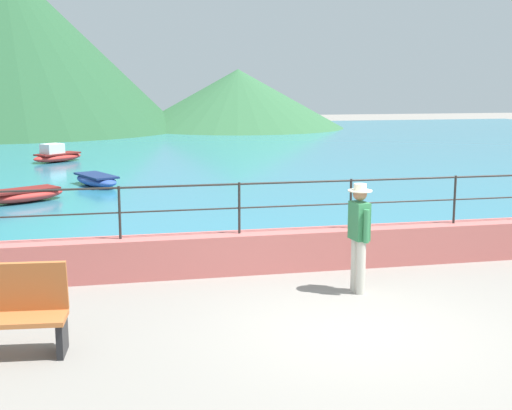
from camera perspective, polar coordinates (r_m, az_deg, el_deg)
name	(u,v)px	position (r m, az deg, el deg)	size (l,w,h in m)	color
ground_plane	(359,330)	(9.64, 8.44, -10.10)	(120.00, 120.00, 0.00)	gray
promenade_wall	(296,250)	(12.45, 3.26, -3.69)	(20.00, 0.56, 0.70)	#BC605B
railing	(296,196)	(12.26, 3.31, 0.77)	(18.44, 0.04, 0.90)	#282623
lake_water	(172,149)	(34.60, -6.91, 4.56)	(64.00, 44.32, 0.06)	teal
hill_main	(6,46)	(50.52, -19.83, 12.20)	(23.30, 23.30, 11.38)	#285633
hill_secondary	(238,99)	(50.33, -1.48, 8.70)	(15.38, 15.38, 4.21)	#33663D
person_walking	(359,232)	(11.04, 8.45, -2.22)	(0.38, 0.57, 1.75)	beige
boat_0	(24,195)	(20.07, -18.51, 0.80)	(2.42, 2.00, 0.36)	red
boat_1	(96,180)	(22.57, -12.98, 2.04)	(1.75, 2.47, 0.36)	#2D4C9E
boat_3	(57,155)	(29.80, -16.05, 3.94)	(2.31, 2.21, 0.76)	red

